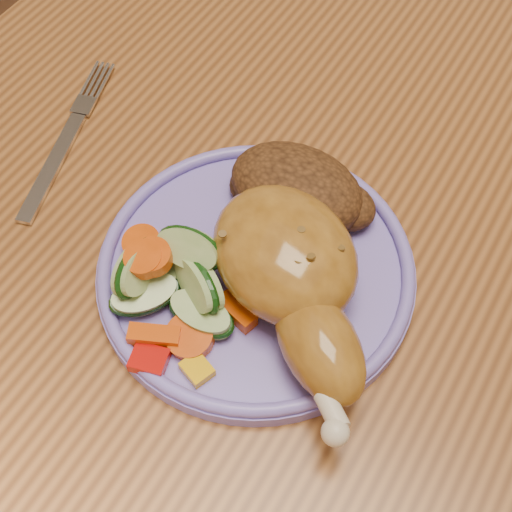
# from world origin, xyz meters

# --- Properties ---
(ground) EXTENTS (4.00, 4.00, 0.00)m
(ground) POSITION_xyz_m (0.00, 0.00, 0.00)
(ground) COLOR brown
(ground) RESTS_ON ground
(dining_table) EXTENTS (0.90, 1.40, 0.75)m
(dining_table) POSITION_xyz_m (0.00, 0.00, 0.67)
(dining_table) COLOR brown
(dining_table) RESTS_ON ground
(plate) EXTENTS (0.23, 0.23, 0.01)m
(plate) POSITION_xyz_m (-0.08, -0.08, 0.76)
(plate) COLOR #7563C6
(plate) RESTS_ON dining_table
(plate_rim) EXTENTS (0.23, 0.23, 0.01)m
(plate_rim) POSITION_xyz_m (-0.08, -0.08, 0.77)
(plate_rim) COLOR #7563C6
(plate_rim) RESTS_ON plate
(chicken_leg) EXTENTS (0.18, 0.17, 0.06)m
(chicken_leg) POSITION_xyz_m (-0.05, -0.09, 0.79)
(chicken_leg) COLOR #A26A21
(chicken_leg) RESTS_ON plate
(rice_pilaf) EXTENTS (0.11, 0.08, 0.05)m
(rice_pilaf) POSITION_xyz_m (-0.09, -0.02, 0.78)
(rice_pilaf) COLOR #4E2C13
(rice_pilaf) RESTS_ON plate
(vegetable_pile) EXTENTS (0.12, 0.11, 0.06)m
(vegetable_pile) POSITION_xyz_m (-0.12, -0.14, 0.78)
(vegetable_pile) COLOR #A50A05
(vegetable_pile) RESTS_ON plate
(fork) EXTENTS (0.06, 0.16, 0.00)m
(fork) POSITION_xyz_m (-0.29, -0.06, 0.75)
(fork) COLOR silver
(fork) RESTS_ON dining_table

